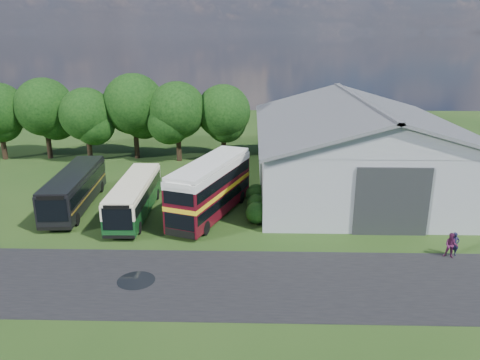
{
  "coord_description": "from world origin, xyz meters",
  "views": [
    {
      "loc": [
        5.17,
        -27.0,
        13.79
      ],
      "look_at": [
        4.27,
        8.0,
        2.74
      ],
      "focal_mm": 35.0,
      "sensor_mm": 36.0,
      "label": 1
    }
  ],
  "objects_px": {
    "bus_dark_single": "(75,189)",
    "bus_green_single": "(134,197)",
    "visitor_b": "(451,246)",
    "visitor_a": "(454,244)",
    "storage_shed": "(357,141)",
    "bus_maroon_double": "(211,189)"
  },
  "relations": [
    {
      "from": "storage_shed",
      "to": "bus_green_single",
      "type": "xyz_separation_m",
      "value": [
        -18.99,
        -8.71,
        -2.65
      ]
    },
    {
      "from": "storage_shed",
      "to": "bus_dark_single",
      "type": "bearing_deg",
      "value": -163.53
    },
    {
      "from": "bus_dark_single",
      "to": "visitor_a",
      "type": "height_order",
      "value": "bus_dark_single"
    },
    {
      "from": "bus_green_single",
      "to": "bus_dark_single",
      "type": "relative_size",
      "value": 0.93
    },
    {
      "from": "bus_green_single",
      "to": "visitor_b",
      "type": "height_order",
      "value": "bus_green_single"
    },
    {
      "from": "visitor_b",
      "to": "bus_green_single",
      "type": "bearing_deg",
      "value": -172.95
    },
    {
      "from": "bus_maroon_double",
      "to": "visitor_a",
      "type": "distance_m",
      "value": 17.6
    },
    {
      "from": "storage_shed",
      "to": "bus_green_single",
      "type": "relative_size",
      "value": 2.4
    },
    {
      "from": "storage_shed",
      "to": "bus_maroon_double",
      "type": "bearing_deg",
      "value": -146.28
    },
    {
      "from": "visitor_b",
      "to": "bus_maroon_double",
      "type": "bearing_deg",
      "value": -178.99
    },
    {
      "from": "bus_green_single",
      "to": "visitor_a",
      "type": "xyz_separation_m",
      "value": [
        22.27,
        -6.51,
        -0.73
      ]
    },
    {
      "from": "bus_maroon_double",
      "to": "bus_dark_single",
      "type": "distance_m",
      "value": 11.4
    },
    {
      "from": "visitor_b",
      "to": "visitor_a",
      "type": "bearing_deg",
      "value": 67.74
    },
    {
      "from": "bus_dark_single",
      "to": "visitor_b",
      "type": "bearing_deg",
      "value": -21.18
    },
    {
      "from": "bus_dark_single",
      "to": "visitor_a",
      "type": "bearing_deg",
      "value": -20.33
    },
    {
      "from": "bus_green_single",
      "to": "visitor_a",
      "type": "bearing_deg",
      "value": -17.23
    },
    {
      "from": "storage_shed",
      "to": "bus_green_single",
      "type": "distance_m",
      "value": 21.06
    },
    {
      "from": "storage_shed",
      "to": "bus_maroon_double",
      "type": "relative_size",
      "value": 2.34
    },
    {
      "from": "storage_shed",
      "to": "bus_maroon_double",
      "type": "distance_m",
      "value": 15.74
    },
    {
      "from": "storage_shed",
      "to": "bus_dark_single",
      "type": "relative_size",
      "value": 2.24
    },
    {
      "from": "bus_dark_single",
      "to": "bus_green_single",
      "type": "bearing_deg",
      "value": -20.24
    },
    {
      "from": "bus_green_single",
      "to": "visitor_b",
      "type": "distance_m",
      "value": 22.97
    }
  ]
}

